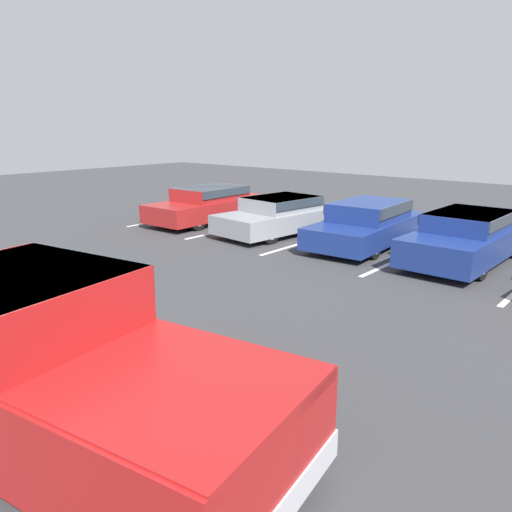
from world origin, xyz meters
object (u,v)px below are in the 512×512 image
(parked_sedan_c, at_px, (368,222))
(parked_sedan_d, at_px, (467,236))
(pickup_truck, at_px, (44,361))
(wheel_stop_curb, at_px, (440,230))
(parked_sedan_b, at_px, (280,214))
(parked_sedan_a, at_px, (209,203))

(parked_sedan_c, distance_m, parked_sedan_d, 2.76)
(pickup_truck, bearing_deg, wheel_stop_curb, 84.61)
(pickup_truck, height_order, parked_sedan_b, pickup_truck)
(pickup_truck, bearing_deg, parked_sedan_a, 118.87)
(parked_sedan_a, xyz_separation_m, parked_sedan_d, (8.78, 0.34, 0.01))
(parked_sedan_d, bearing_deg, parked_sedan_b, -85.87)
(parked_sedan_b, xyz_separation_m, parked_sedan_d, (5.63, 0.33, 0.05))
(parked_sedan_b, height_order, wheel_stop_curb, parked_sedan_b)
(parked_sedan_a, distance_m, wheel_stop_curb, 7.82)
(pickup_truck, bearing_deg, parked_sedan_b, 105.94)
(pickup_truck, xyz_separation_m, wheel_stop_curb, (-0.91, 13.53, -0.86))
(parked_sedan_c, height_order, parked_sedan_d, parked_sedan_d)
(parked_sedan_a, bearing_deg, parked_sedan_b, 88.39)
(parked_sedan_a, relative_size, wheel_stop_curb, 2.82)
(parked_sedan_d, xyz_separation_m, wheel_stop_curb, (-1.80, 3.12, -0.60))
(pickup_truck, height_order, parked_sedan_a, pickup_truck)
(parked_sedan_a, height_order, parked_sedan_c, parked_sedan_c)
(wheel_stop_curb, bearing_deg, parked_sedan_c, -107.33)
(wheel_stop_curb, bearing_deg, parked_sedan_d, -60.04)
(parked_sedan_c, bearing_deg, parked_sedan_b, -86.30)
(parked_sedan_a, bearing_deg, wheel_stop_curb, 114.54)
(parked_sedan_b, xyz_separation_m, parked_sedan_c, (2.87, 0.38, 0.04))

